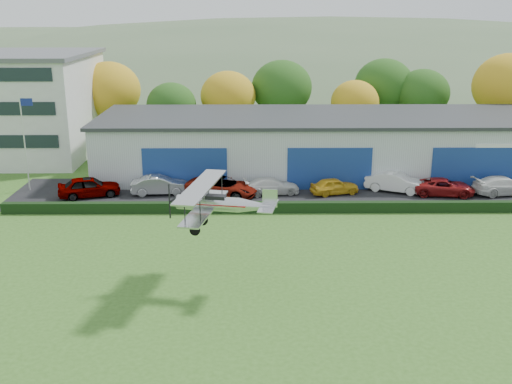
{
  "coord_description": "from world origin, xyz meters",
  "views": [
    {
      "loc": [
        -1.56,
        -26.14,
        14.54
      ],
      "look_at": [
        -1.22,
        9.07,
        3.77
      ],
      "focal_mm": 42.12,
      "sensor_mm": 36.0,
      "label": 1
    }
  ],
  "objects_px": {
    "hangar": "(321,143)",
    "car_5": "(395,182)",
    "car_7": "(504,185)",
    "car_0": "(89,187)",
    "car_2": "(222,187)",
    "car_3": "(271,186)",
    "car_4": "(334,186)",
    "flagpole": "(25,134)",
    "car_1": "(160,185)",
    "biplane": "(217,202)",
    "car_6": "(444,187)"
  },
  "relations": [
    {
      "from": "hangar",
      "to": "car_6",
      "type": "height_order",
      "value": "hangar"
    },
    {
      "from": "car_0",
      "to": "car_6",
      "type": "height_order",
      "value": "car_0"
    },
    {
      "from": "hangar",
      "to": "car_5",
      "type": "bearing_deg",
      "value": -51.05
    },
    {
      "from": "car_6",
      "to": "biplane",
      "type": "height_order",
      "value": "biplane"
    },
    {
      "from": "hangar",
      "to": "car_6",
      "type": "bearing_deg",
      "value": -40.2
    },
    {
      "from": "hangar",
      "to": "biplane",
      "type": "height_order",
      "value": "biplane"
    },
    {
      "from": "car_3",
      "to": "car_4",
      "type": "xyz_separation_m",
      "value": [
        5.14,
        -0.08,
        0.01
      ]
    },
    {
      "from": "car_1",
      "to": "car_6",
      "type": "distance_m",
      "value": 23.06
    },
    {
      "from": "car_1",
      "to": "flagpole",
      "type": "bearing_deg",
      "value": 77.59
    },
    {
      "from": "flagpole",
      "to": "biplane",
      "type": "relative_size",
      "value": 1.18
    },
    {
      "from": "car_0",
      "to": "car_5",
      "type": "relative_size",
      "value": 0.99
    },
    {
      "from": "car_2",
      "to": "car_4",
      "type": "relative_size",
      "value": 1.46
    },
    {
      "from": "hangar",
      "to": "car_0",
      "type": "bearing_deg",
      "value": -158.03
    },
    {
      "from": "hangar",
      "to": "car_3",
      "type": "relative_size",
      "value": 8.92
    },
    {
      "from": "car_6",
      "to": "flagpole",
      "type": "bearing_deg",
      "value": 94.02
    },
    {
      "from": "hangar",
      "to": "car_7",
      "type": "distance_m",
      "value": 16.06
    },
    {
      "from": "hangar",
      "to": "car_7",
      "type": "xyz_separation_m",
      "value": [
        14.05,
        -7.53,
        -1.87
      ]
    },
    {
      "from": "car_5",
      "to": "car_7",
      "type": "height_order",
      "value": "car_5"
    },
    {
      "from": "biplane",
      "to": "flagpole",
      "type": "bearing_deg",
      "value": 143.66
    },
    {
      "from": "car_0",
      "to": "car_1",
      "type": "relative_size",
      "value": 1.05
    },
    {
      "from": "flagpole",
      "to": "car_2",
      "type": "height_order",
      "value": "flagpole"
    },
    {
      "from": "car_6",
      "to": "car_4",
      "type": "bearing_deg",
      "value": 94.55
    },
    {
      "from": "car_0",
      "to": "car_4",
      "type": "bearing_deg",
      "value": -105.69
    },
    {
      "from": "car_1",
      "to": "biplane",
      "type": "relative_size",
      "value": 0.69
    },
    {
      "from": "car_2",
      "to": "car_4",
      "type": "bearing_deg",
      "value": -69.46
    },
    {
      "from": "biplane",
      "to": "car_1",
      "type": "bearing_deg",
      "value": 119.58
    },
    {
      "from": "car_4",
      "to": "car_6",
      "type": "relative_size",
      "value": 0.8
    },
    {
      "from": "car_2",
      "to": "car_7",
      "type": "xyz_separation_m",
      "value": [
        22.93,
        0.32,
        -0.06
      ]
    },
    {
      "from": "car_6",
      "to": "hangar",
      "type": "bearing_deg",
      "value": 56.72
    },
    {
      "from": "flagpole",
      "to": "car_5",
      "type": "bearing_deg",
      "value": -1.35
    },
    {
      "from": "hangar",
      "to": "car_4",
      "type": "bearing_deg",
      "value": -87.77
    },
    {
      "from": "flagpole",
      "to": "car_1",
      "type": "relative_size",
      "value": 1.72
    },
    {
      "from": "car_2",
      "to": "car_7",
      "type": "bearing_deg",
      "value": -71.92
    },
    {
      "from": "car_2",
      "to": "car_5",
      "type": "distance_m",
      "value": 14.33
    },
    {
      "from": "hangar",
      "to": "car_7",
      "type": "bearing_deg",
      "value": -28.19
    },
    {
      "from": "car_0",
      "to": "car_6",
      "type": "relative_size",
      "value": 0.99
    },
    {
      "from": "car_1",
      "to": "car_7",
      "type": "height_order",
      "value": "car_1"
    },
    {
      "from": "flagpole",
      "to": "car_2",
      "type": "xyz_separation_m",
      "value": [
        16.01,
        -1.88,
        -3.94
      ]
    },
    {
      "from": "car_3",
      "to": "biplane",
      "type": "distance_m",
      "value": 17.57
    },
    {
      "from": "flagpole",
      "to": "car_3",
      "type": "distance_m",
      "value": 20.48
    },
    {
      "from": "hangar",
      "to": "car_5",
      "type": "xyz_separation_m",
      "value": [
        5.41,
        -6.69,
        -1.8
      ]
    },
    {
      "from": "car_3",
      "to": "car_7",
      "type": "relative_size",
      "value": 0.9
    },
    {
      "from": "car_0",
      "to": "car_2",
      "type": "distance_m",
      "value": 10.64
    },
    {
      "from": "car_2",
      "to": "car_4",
      "type": "distance_m",
      "value": 9.17
    },
    {
      "from": "car_4",
      "to": "car_6",
      "type": "xyz_separation_m",
      "value": [
        8.83,
        -0.36,
        0.01
      ]
    },
    {
      "from": "car_7",
      "to": "car_3",
      "type": "bearing_deg",
      "value": 80.46
    },
    {
      "from": "hangar",
      "to": "car_2",
      "type": "distance_m",
      "value": 11.99
    },
    {
      "from": "car_3",
      "to": "car_4",
      "type": "bearing_deg",
      "value": -99.88
    },
    {
      "from": "car_0",
      "to": "car_7",
      "type": "xyz_separation_m",
      "value": [
        33.57,
        0.34,
        -0.09
      ]
    },
    {
      "from": "car_1",
      "to": "car_7",
      "type": "bearing_deg",
      "value": -96.57
    }
  ]
}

